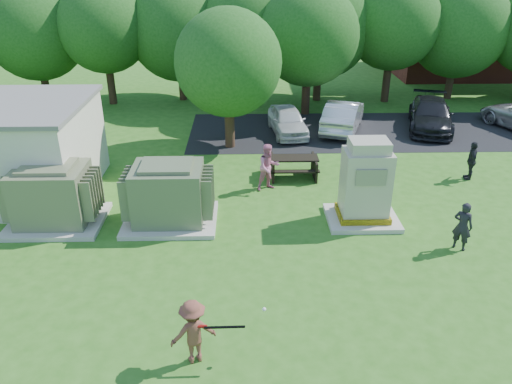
{
  "coord_description": "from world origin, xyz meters",
  "views": [
    {
      "loc": [
        -0.34,
        -9.96,
        8.06
      ],
      "look_at": [
        0.0,
        4.0,
        1.3
      ],
      "focal_mm": 35.0,
      "sensor_mm": 36.0,
      "label": 1
    }
  ],
  "objects_px": {
    "picnic_table": "(294,165)",
    "transformer_left": "(53,197)",
    "person_at_picnic": "(269,167)",
    "person_walking_right": "(471,161)",
    "car_white": "(288,120)",
    "batter": "(193,332)",
    "car_dark": "(431,115)",
    "car_silver_a": "(343,116)",
    "generator_cabinet": "(365,187)",
    "transformer_right": "(169,195)",
    "person_by_generator": "(463,226)"
  },
  "relations": [
    {
      "from": "generator_cabinet",
      "to": "batter",
      "type": "height_order",
      "value": "generator_cabinet"
    },
    {
      "from": "car_white",
      "to": "batter",
      "type": "bearing_deg",
      "value": -108.91
    },
    {
      "from": "car_silver_a",
      "to": "car_dark",
      "type": "bearing_deg",
      "value": -159.6
    },
    {
      "from": "transformer_right",
      "to": "person_walking_right",
      "type": "height_order",
      "value": "transformer_right"
    },
    {
      "from": "generator_cabinet",
      "to": "person_walking_right",
      "type": "distance_m",
      "value": 5.9
    },
    {
      "from": "generator_cabinet",
      "to": "car_white",
      "type": "distance_m",
      "value": 8.99
    },
    {
      "from": "person_by_generator",
      "to": "transformer_left",
      "type": "bearing_deg",
      "value": 30.16
    },
    {
      "from": "car_white",
      "to": "car_silver_a",
      "type": "xyz_separation_m",
      "value": [
        2.78,
        0.46,
        0.08
      ]
    },
    {
      "from": "batter",
      "to": "car_dark",
      "type": "relative_size",
      "value": 0.31
    },
    {
      "from": "person_walking_right",
      "to": "car_white",
      "type": "distance_m",
      "value": 8.68
    },
    {
      "from": "batter",
      "to": "car_white",
      "type": "height_order",
      "value": "batter"
    },
    {
      "from": "picnic_table",
      "to": "car_silver_a",
      "type": "xyz_separation_m",
      "value": [
        2.96,
        5.65,
        0.23
      ]
    },
    {
      "from": "transformer_left",
      "to": "transformer_right",
      "type": "bearing_deg",
      "value": 0.0
    },
    {
      "from": "generator_cabinet",
      "to": "car_dark",
      "type": "relative_size",
      "value": 0.57
    },
    {
      "from": "transformer_left",
      "to": "person_at_picnic",
      "type": "bearing_deg",
      "value": 19.11
    },
    {
      "from": "picnic_table",
      "to": "person_by_generator",
      "type": "xyz_separation_m",
      "value": [
        4.48,
        -5.42,
        0.26
      ]
    },
    {
      "from": "transformer_right",
      "to": "person_walking_right",
      "type": "distance_m",
      "value": 11.67
    },
    {
      "from": "batter",
      "to": "car_white",
      "type": "relative_size",
      "value": 0.4
    },
    {
      "from": "picnic_table",
      "to": "generator_cabinet",
      "type": "bearing_deg",
      "value": -61.68
    },
    {
      "from": "person_at_picnic",
      "to": "car_white",
      "type": "distance_m",
      "value": 6.44
    },
    {
      "from": "generator_cabinet",
      "to": "picnic_table",
      "type": "distance_m",
      "value": 4.17
    },
    {
      "from": "person_at_picnic",
      "to": "person_walking_right",
      "type": "xyz_separation_m",
      "value": [
        7.89,
        0.76,
        -0.12
      ]
    },
    {
      "from": "generator_cabinet",
      "to": "person_walking_right",
      "type": "bearing_deg",
      "value": 33.47
    },
    {
      "from": "generator_cabinet",
      "to": "car_dark",
      "type": "distance_m",
      "value": 10.85
    },
    {
      "from": "person_at_picnic",
      "to": "car_silver_a",
      "type": "xyz_separation_m",
      "value": [
        4.01,
        6.78,
        -0.15
      ]
    },
    {
      "from": "picnic_table",
      "to": "car_silver_a",
      "type": "relative_size",
      "value": 0.42
    },
    {
      "from": "car_dark",
      "to": "car_white",
      "type": "bearing_deg",
      "value": -159.4
    },
    {
      "from": "transformer_right",
      "to": "batter",
      "type": "bearing_deg",
      "value": -77.91
    },
    {
      "from": "transformer_left",
      "to": "generator_cabinet",
      "type": "relative_size",
      "value": 1.07
    },
    {
      "from": "person_walking_right",
      "to": "car_white",
      "type": "height_order",
      "value": "person_walking_right"
    },
    {
      "from": "batter",
      "to": "car_silver_a",
      "type": "distance_m",
      "value": 16.54
    },
    {
      "from": "car_silver_a",
      "to": "car_dark",
      "type": "relative_size",
      "value": 0.91
    },
    {
      "from": "car_white",
      "to": "car_dark",
      "type": "distance_m",
      "value": 7.21
    },
    {
      "from": "transformer_right",
      "to": "car_white",
      "type": "relative_size",
      "value": 0.78
    },
    {
      "from": "person_at_picnic",
      "to": "car_dark",
      "type": "height_order",
      "value": "person_at_picnic"
    },
    {
      "from": "generator_cabinet",
      "to": "picnic_table",
      "type": "bearing_deg",
      "value": 118.32
    },
    {
      "from": "batter",
      "to": "car_dark",
      "type": "distance_m",
      "value": 18.7
    },
    {
      "from": "transformer_left",
      "to": "person_at_picnic",
      "type": "xyz_separation_m",
      "value": [
        7.03,
        2.44,
        -0.08
      ]
    },
    {
      "from": "car_silver_a",
      "to": "car_dark",
      "type": "distance_m",
      "value": 4.41
    },
    {
      "from": "picnic_table",
      "to": "transformer_left",
      "type": "bearing_deg",
      "value": -156.17
    },
    {
      "from": "picnic_table",
      "to": "person_at_picnic",
      "type": "relative_size",
      "value": 1.08
    },
    {
      "from": "picnic_table",
      "to": "person_walking_right",
      "type": "relative_size",
      "value": 1.25
    },
    {
      "from": "generator_cabinet",
      "to": "person_by_generator",
      "type": "xyz_separation_m",
      "value": [
        2.53,
        -1.8,
        -0.47
      ]
    },
    {
      "from": "transformer_left",
      "to": "transformer_right",
      "type": "xyz_separation_m",
      "value": [
        3.7,
        0.0,
        0.0
      ]
    },
    {
      "from": "transformer_right",
      "to": "person_by_generator",
      "type": "xyz_separation_m",
      "value": [
        8.85,
        -1.85,
        -0.2
      ]
    },
    {
      "from": "person_walking_right",
      "to": "generator_cabinet",
      "type": "bearing_deg",
      "value": -41.9
    },
    {
      "from": "generator_cabinet",
      "to": "picnic_table",
      "type": "height_order",
      "value": "generator_cabinet"
    },
    {
      "from": "person_at_picnic",
      "to": "car_dark",
      "type": "xyz_separation_m",
      "value": [
        8.41,
        6.9,
        -0.17
      ]
    },
    {
      "from": "generator_cabinet",
      "to": "car_white",
      "type": "bearing_deg",
      "value": 101.32
    },
    {
      "from": "transformer_left",
      "to": "car_silver_a",
      "type": "xyz_separation_m",
      "value": [
        11.04,
        9.22,
        -0.23
      ]
    }
  ]
}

